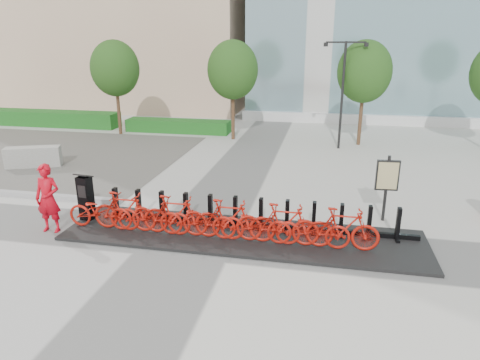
% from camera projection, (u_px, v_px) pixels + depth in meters
% --- Properties ---
extents(ground, '(120.00, 120.00, 0.00)m').
position_uv_depth(ground, '(192.00, 237.00, 11.44)').
color(ground, beige).
extents(gravel_patch, '(14.00, 14.00, 0.00)m').
position_uv_depth(gravel_patch, '(32.00, 154.00, 19.85)').
color(gravel_patch, '#47453E').
rests_on(gravel_patch, ground).
extents(hedge_a, '(10.00, 1.40, 0.90)m').
position_uv_depth(hedge_a, '(42.00, 118.00, 26.52)').
color(hedge_a, '#0F3E13').
rests_on(hedge_a, ground).
extents(hedge_b, '(6.00, 1.20, 0.70)m').
position_uv_depth(hedge_b, '(178.00, 126.00, 24.57)').
color(hedge_b, '#0F3E13').
rests_on(hedge_b, ground).
extents(tree_0, '(2.60, 2.60, 5.10)m').
position_uv_depth(tree_0, '(115.00, 69.00, 23.02)').
color(tree_0, brown).
rests_on(tree_0, ground).
extents(tree_1, '(2.60, 2.60, 5.10)m').
position_uv_depth(tree_1, '(233.00, 70.00, 21.79)').
color(tree_1, brown).
rests_on(tree_1, ground).
extents(tree_2, '(2.60, 2.60, 5.10)m').
position_uv_depth(tree_2, '(365.00, 72.00, 20.57)').
color(tree_2, brown).
rests_on(tree_2, ground).
extents(streetlamp, '(2.00, 0.20, 5.00)m').
position_uv_depth(streetlamp, '(343.00, 83.00, 19.96)').
color(streetlamp, black).
rests_on(streetlamp, ground).
extents(dock_pad, '(9.60, 2.40, 0.08)m').
position_uv_depth(dock_pad, '(242.00, 235.00, 11.46)').
color(dock_pad, black).
rests_on(dock_pad, ground).
extents(dock_rail_posts, '(8.02, 0.50, 0.85)m').
position_uv_depth(dock_rail_posts, '(248.00, 213.00, 11.75)').
color(dock_rail_posts, black).
rests_on(dock_rail_posts, dock_pad).
extents(bike_0, '(1.85, 0.65, 0.97)m').
position_uv_depth(bike_0, '(100.00, 211.00, 11.71)').
color(bike_0, '#A8140A').
rests_on(bike_0, dock_pad).
extents(bike_1, '(1.80, 0.51, 1.08)m').
position_uv_depth(bike_1, '(124.00, 211.00, 11.55)').
color(bike_1, '#A8140A').
rests_on(bike_1, dock_pad).
extents(bike_2, '(1.85, 0.65, 0.97)m').
position_uv_depth(bike_2, '(150.00, 215.00, 11.43)').
color(bike_2, '#A8140A').
rests_on(bike_2, dock_pad).
extents(bike_3, '(1.80, 0.51, 1.08)m').
position_uv_depth(bike_3, '(175.00, 215.00, 11.28)').
color(bike_3, '#A8140A').
rests_on(bike_3, dock_pad).
extents(bike_4, '(1.85, 0.65, 0.97)m').
position_uv_depth(bike_4, '(201.00, 219.00, 11.16)').
color(bike_4, '#A8140A').
rests_on(bike_4, dock_pad).
extents(bike_5, '(1.80, 0.51, 1.08)m').
position_uv_depth(bike_5, '(228.00, 220.00, 11.01)').
color(bike_5, '#A8140A').
rests_on(bike_5, dock_pad).
extents(bike_6, '(1.85, 0.65, 0.97)m').
position_uv_depth(bike_6, '(256.00, 224.00, 10.89)').
color(bike_6, '#A8140A').
rests_on(bike_6, dock_pad).
extents(bike_7, '(1.80, 0.51, 1.08)m').
position_uv_depth(bike_7, '(284.00, 224.00, 10.74)').
color(bike_7, '#A8140A').
rests_on(bike_7, dock_pad).
extents(bike_8, '(1.85, 0.65, 0.97)m').
position_uv_depth(bike_8, '(313.00, 228.00, 10.62)').
color(bike_8, '#A8140A').
rests_on(bike_8, dock_pad).
extents(bike_9, '(1.80, 0.51, 1.08)m').
position_uv_depth(bike_9, '(343.00, 229.00, 10.47)').
color(bike_9, '#A8140A').
rests_on(bike_9, dock_pad).
extents(kiosk, '(0.48, 0.42, 1.40)m').
position_uv_depth(kiosk, '(86.00, 197.00, 12.23)').
color(kiosk, black).
rests_on(kiosk, dock_pad).
extents(worker_red, '(0.72, 0.49, 1.91)m').
position_uv_depth(worker_red, '(48.00, 198.00, 11.54)').
color(worker_red, '#BA0615').
rests_on(worker_red, ground).
extents(jersey_barrier, '(2.23, 1.37, 0.84)m').
position_uv_depth(jersey_barrier, '(33.00, 157.00, 17.74)').
color(jersey_barrier, gray).
rests_on(jersey_barrier, ground).
extents(map_sign, '(0.65, 0.15, 1.96)m').
position_uv_depth(map_sign, '(387.00, 178.00, 12.12)').
color(map_sign, black).
rests_on(map_sign, ground).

